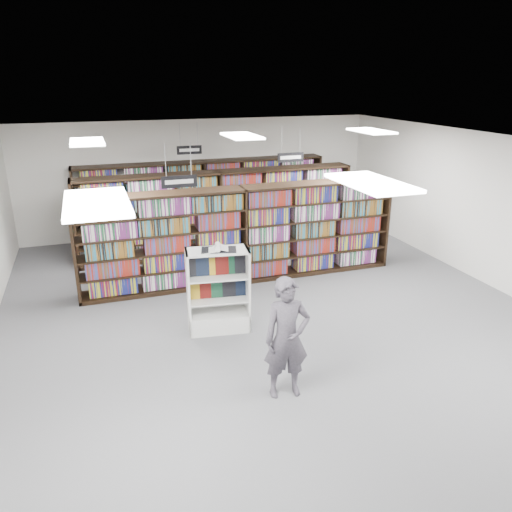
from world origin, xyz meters
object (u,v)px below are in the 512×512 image
object	(u,v)px
endcap_display	(218,302)
open_book	(218,248)
shopper	(287,338)
bookshelf_row_near	(243,235)

from	to	relation	value
endcap_display	open_book	xyz separation A→B (m)	(0.01, -0.06, 1.04)
shopper	bookshelf_row_near	bearing A→B (deg)	86.79
endcap_display	open_book	distance (m)	1.04
shopper	open_book	bearing A→B (deg)	106.36
open_book	shopper	xyz separation A→B (m)	(0.40, -2.16, -0.65)
endcap_display	shopper	world-z (taller)	shopper
bookshelf_row_near	endcap_display	size ratio (longest dim) A/B	4.63
open_book	shopper	distance (m)	2.30
endcap_display	bookshelf_row_near	bearing A→B (deg)	69.44
bookshelf_row_near	shopper	bearing A→B (deg)	-99.17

